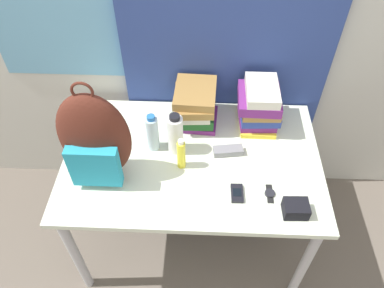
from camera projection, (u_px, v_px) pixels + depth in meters
wall_back at (195, 17)px, 1.88m from camera, size 6.00×0.06×2.50m
curtain_blue at (229, 24)px, 1.84m from camera, size 1.11×0.04×2.50m
desk at (192, 168)px, 1.97m from camera, size 1.30×0.84×0.76m
backpack at (95, 140)px, 1.66m from camera, size 0.33×0.19×0.55m
book_stack_left at (196, 105)px, 2.00m from camera, size 0.24×0.28×0.22m
book_stack_center at (259, 105)px, 1.98m from camera, size 0.23×0.27×0.26m
water_bottle at (153, 133)px, 1.88m from camera, size 0.06×0.06×0.22m
sports_bottle at (175, 134)px, 1.86m from camera, size 0.08×0.08×0.24m
sunscreen_bottle at (181, 154)px, 1.80m from camera, size 0.04×0.04×0.18m
cell_phone at (237, 193)px, 1.74m from camera, size 0.06×0.10×0.02m
sunglasses_case at (228, 151)px, 1.91m from camera, size 0.16×0.08×0.04m
camera_pouch at (296, 209)px, 1.66m from camera, size 0.11×0.09×0.07m
wristwatch at (270, 193)px, 1.75m from camera, size 0.05×0.10×0.01m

